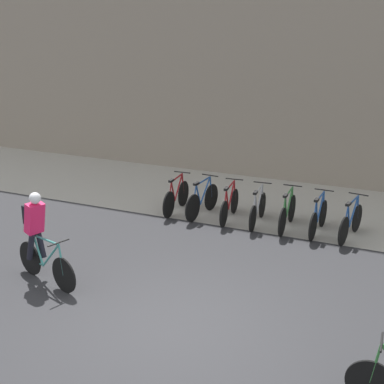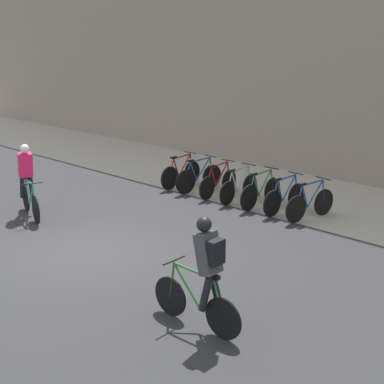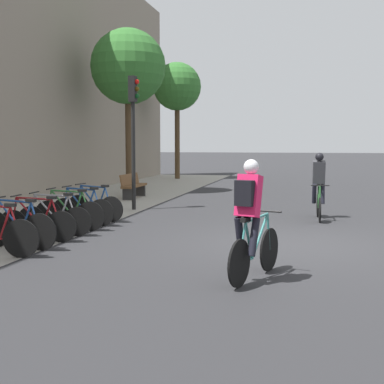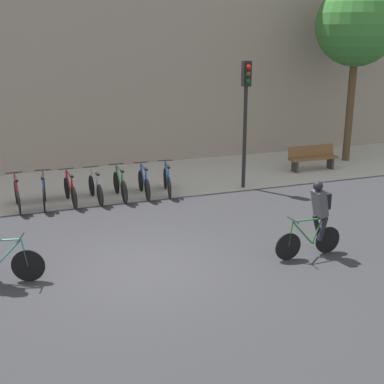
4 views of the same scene
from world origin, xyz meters
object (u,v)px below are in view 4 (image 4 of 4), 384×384
Objects in this scene: cyclist_grey at (317,216)px; parked_bike_3 at (96,188)px; parked_bike_2 at (70,191)px; parked_bike_4 at (120,185)px; bench at (313,157)px; parked_bike_5 at (144,183)px; traffic_light_pole at (246,102)px; parked_bike_6 at (167,181)px; parked_bike_1 at (44,192)px; parked_bike_0 at (17,195)px.

cyclist_grey is 1.04× the size of parked_bike_3.
parked_bike_4 is at bearing 0.02° from parked_bike_2.
parked_bike_2 reaches higher than bench.
parked_bike_4 is 0.74m from parked_bike_5.
parked_bike_2 is at bearing -179.98° from parked_bike_5.
bench is (3.26, 1.16, -2.27)m from traffic_light_pole.
cyclist_grey is 1.05× the size of parked_bike_2.
parked_bike_6 is (2.22, 0.00, 0.01)m from parked_bike_3.
traffic_light_pole reaches higher than parked_bike_1.
traffic_light_pole reaches higher than bench.
parked_bike_5 is 0.89× the size of bench.
parked_bike_6 reaches higher than bench.
parked_bike_1 is 0.92× the size of bench.
cyclist_grey is 1.05× the size of parked_bike_0.
parked_bike_0 reaches higher than bench.
traffic_light_pole reaches higher than parked_bike_0.
parked_bike_1 is 1.02× the size of parked_bike_2.
traffic_light_pole reaches higher than parked_bike_5.
parked_bike_6 is 0.41× the size of traffic_light_pole.
parked_bike_6 is at bearing 0.02° from parked_bike_2.
parked_bike_1 reaches higher than parked_bike_3.
parked_bike_3 is 2.22m from parked_bike_6.
traffic_light_pole is (5.46, -0.21, 2.35)m from parked_bike_2.
parked_bike_1 reaches higher than parked_bike_5.
parked_bike_5 is at bearing 176.29° from traffic_light_pole.
parked_bike_6 is (-1.77, 5.62, -0.55)m from cyclist_grey.
parked_bike_3 is (-3.99, 5.62, -0.55)m from cyclist_grey.
parked_bike_0 is 1.03× the size of parked_bike_6.
parked_bike_4 is at bearing -172.51° from bench.
cyclist_grey is at bearing -45.78° from parked_bike_1.
parked_bike_3 is at bearing -173.19° from bench.
parked_bike_1 reaches higher than bench.
parked_bike_6 is at bearing 0.00° from parked_bike_5.
parked_bike_0 is at bearing 137.84° from cyclist_grey.
parked_bike_6 is 5.84m from bench.
cyclist_grey is 0.95× the size of bench.
bench is (10.21, 0.95, 0.07)m from parked_bike_0.
traffic_light_pole is (2.50, -0.21, 2.34)m from parked_bike_6.
traffic_light_pole is (3.98, -0.21, 2.33)m from parked_bike_4.
bench is (9.47, 0.95, 0.06)m from parked_bike_1.
parked_bike_6 is at bearing 175.19° from traffic_light_pole.
parked_bike_2 is 0.42× the size of traffic_light_pole.
parked_bike_4 is at bearing 120.02° from cyclist_grey.
traffic_light_pole reaches higher than parked_bike_6.
cyclist_grey is at bearing -54.65° from parked_bike_3.
parked_bike_0 is at bearing -174.67° from bench.
parked_bike_6 is at bearing -0.00° from parked_bike_0.
parked_bike_1 is 0.74m from parked_bike_2.
traffic_light_pole reaches higher than parked_bike_2.
parked_bike_0 reaches higher than parked_bike_6.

